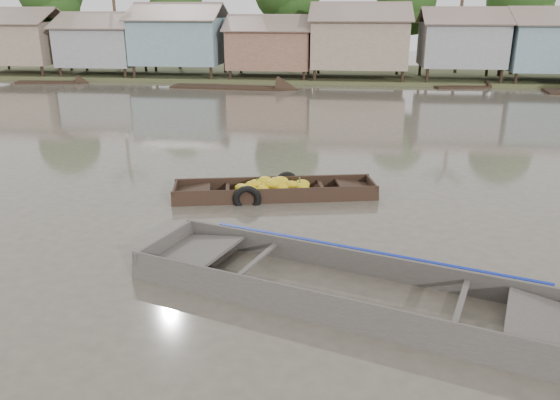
# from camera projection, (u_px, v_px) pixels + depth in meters

# --- Properties ---
(ground) EXTENTS (120.00, 120.00, 0.00)m
(ground) POSITION_uv_depth(u_px,v_px,m) (257.00, 246.00, 11.97)
(ground) COLOR #4B4439
(ground) RESTS_ON ground
(riverbank) EXTENTS (120.00, 12.47, 10.22)m
(riverbank) POSITION_uv_depth(u_px,v_px,m) (366.00, 35.00, 40.44)
(riverbank) COLOR #384723
(riverbank) RESTS_ON ground
(banana_boat) EXTENTS (5.74, 2.48, 0.79)m
(banana_boat) POSITION_uv_depth(u_px,v_px,m) (272.00, 191.00, 15.13)
(banana_boat) COLOR black
(banana_boat) RESTS_ON ground
(viewer_boat) EXTENTS (8.39, 4.53, 0.65)m
(viewer_boat) POSITION_uv_depth(u_px,v_px,m) (350.00, 294.00, 9.82)
(viewer_boat) COLOR #3B3531
(viewer_boat) RESTS_ON ground
(distant_boats) EXTENTS (47.77, 16.68, 1.38)m
(distant_boats) POSITION_uv_depth(u_px,v_px,m) (540.00, 92.00, 32.72)
(distant_boats) COLOR black
(distant_boats) RESTS_ON ground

